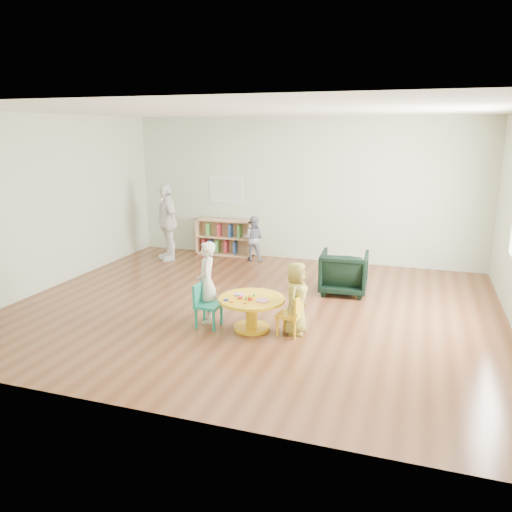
# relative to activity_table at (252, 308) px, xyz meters

# --- Properties ---
(room) EXTENTS (7.10, 7.00, 2.80)m
(room) POSITION_rel_activity_table_xyz_m (-0.24, 0.81, 1.59)
(room) COLOR #59301C
(room) RESTS_ON ground
(activity_table) EXTENTS (0.86, 0.86, 0.47)m
(activity_table) POSITION_rel_activity_table_xyz_m (0.00, 0.00, 0.00)
(activity_table) COLOR gold
(activity_table) RESTS_ON ground
(kid_chair_left) EXTENTS (0.32, 0.32, 0.59)m
(kid_chair_left) POSITION_rel_activity_table_xyz_m (-0.61, -0.10, 0.02)
(kid_chair_left) COLOR #188872
(kid_chair_left) RESTS_ON ground
(kid_chair_right) EXTENTS (0.32, 0.32, 0.54)m
(kid_chair_right) POSITION_rel_activity_table_xyz_m (0.55, -0.03, -0.01)
(kid_chair_right) COLOR gold
(kid_chair_right) RESTS_ON ground
(bookshelf) EXTENTS (1.20, 0.30, 0.75)m
(bookshelf) POSITION_rel_activity_table_xyz_m (-1.86, 3.67, 0.07)
(bookshelf) COLOR tan
(bookshelf) RESTS_ON ground
(alphabet_poster) EXTENTS (0.74, 0.01, 0.54)m
(alphabet_poster) POSITION_rel_activity_table_xyz_m (-1.85, 3.79, 1.05)
(alphabet_poster) COLOR white
(alphabet_poster) RESTS_ON ground
(armchair) EXTENTS (0.76, 0.78, 0.68)m
(armchair) POSITION_rel_activity_table_xyz_m (0.91, 1.90, 0.04)
(armchair) COLOR black
(armchair) RESTS_ON ground
(child_left) EXTENTS (0.40, 0.48, 1.11)m
(child_left) POSITION_rel_activity_table_xyz_m (-0.66, 0.07, 0.26)
(child_left) COLOR silver
(child_left) RESTS_ON ground
(child_right) EXTENTS (0.30, 0.46, 0.94)m
(child_right) POSITION_rel_activity_table_xyz_m (0.58, 0.06, 0.17)
(child_right) COLOR yellow
(child_right) RESTS_ON ground
(toddler) EXTENTS (0.46, 0.37, 0.90)m
(toddler) POSITION_rel_activity_table_xyz_m (-1.13, 3.39, 0.15)
(toddler) COLOR #1B2345
(toddler) RESTS_ON ground
(adult_caretaker) EXTENTS (0.92, 0.88, 1.53)m
(adult_caretaker) POSITION_rel_activity_table_xyz_m (-2.78, 2.92, 0.47)
(adult_caretaker) COLOR white
(adult_caretaker) RESTS_ON ground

